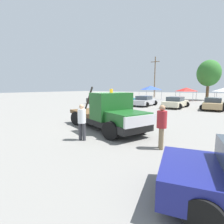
{
  "coord_description": "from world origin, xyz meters",
  "views": [
    {
      "loc": [
        6.3,
        -8.0,
        2.45
      ],
      "look_at": [
        0.5,
        0.0,
        1.05
      ],
      "focal_mm": 28.0,
      "sensor_mm": 36.0,
      "label": 1
    }
  ],
  "objects_px": {
    "tow_truck": "(109,114)",
    "canopy_tent_blue": "(151,88)",
    "person_at_hood": "(82,120)",
    "parked_car_teal": "(125,100)",
    "parked_car_cream": "(176,102)",
    "canopy_tent_red": "(186,89)",
    "parked_car_silver": "(144,101)",
    "parked_car_charcoal": "(101,99)",
    "tree_left": "(209,73)",
    "person_near_truck": "(162,124)",
    "utility_pole": "(155,76)",
    "parked_car_tan": "(213,104)"
  },
  "relations": [
    {
      "from": "tow_truck",
      "to": "canopy_tent_blue",
      "type": "bearing_deg",
      "value": 128.41
    },
    {
      "from": "person_at_hood",
      "to": "parked_car_teal",
      "type": "xyz_separation_m",
      "value": [
        -7.67,
        16.26,
        -0.33
      ]
    },
    {
      "from": "parked_car_teal",
      "to": "parked_car_cream",
      "type": "relative_size",
      "value": 1.05
    },
    {
      "from": "canopy_tent_blue",
      "to": "canopy_tent_red",
      "type": "height_order",
      "value": "canopy_tent_blue"
    },
    {
      "from": "canopy_tent_red",
      "to": "parked_car_silver",
      "type": "bearing_deg",
      "value": -99.94
    },
    {
      "from": "parked_car_silver",
      "to": "canopy_tent_red",
      "type": "relative_size",
      "value": 1.45
    },
    {
      "from": "person_at_hood",
      "to": "parked_car_cream",
      "type": "xyz_separation_m",
      "value": [
        -0.33,
        15.88,
        -0.33
      ]
    },
    {
      "from": "parked_car_cream",
      "to": "canopy_tent_blue",
      "type": "bearing_deg",
      "value": 37.08
    },
    {
      "from": "parked_car_charcoal",
      "to": "tow_truck",
      "type": "bearing_deg",
      "value": -131.24
    },
    {
      "from": "parked_car_teal",
      "to": "canopy_tent_blue",
      "type": "bearing_deg",
      "value": 12.18
    },
    {
      "from": "person_at_hood",
      "to": "tree_left",
      "type": "relative_size",
      "value": 0.22
    },
    {
      "from": "person_at_hood",
      "to": "tree_left",
      "type": "height_order",
      "value": "tree_left"
    },
    {
      "from": "person_near_truck",
      "to": "utility_pole",
      "type": "relative_size",
      "value": 0.18
    },
    {
      "from": "parked_car_silver",
      "to": "tree_left",
      "type": "bearing_deg",
      "value": -18.51
    },
    {
      "from": "person_at_hood",
      "to": "tree_left",
      "type": "xyz_separation_m",
      "value": [
        0.81,
        32.64,
        4.13
      ]
    },
    {
      "from": "tow_truck",
      "to": "utility_pole",
      "type": "bearing_deg",
      "value": 128.03
    },
    {
      "from": "utility_pole",
      "to": "parked_car_teal",
      "type": "bearing_deg",
      "value": -79.79
    },
    {
      "from": "tow_truck",
      "to": "utility_pole",
      "type": "relative_size",
      "value": 0.65
    },
    {
      "from": "tow_truck",
      "to": "person_near_truck",
      "type": "height_order",
      "value": "tow_truck"
    },
    {
      "from": "canopy_tent_red",
      "to": "person_near_truck",
      "type": "bearing_deg",
      "value": -78.71
    },
    {
      "from": "parked_car_silver",
      "to": "tree_left",
      "type": "distance_m",
      "value": 18.25
    },
    {
      "from": "utility_pole",
      "to": "parked_car_tan",
      "type": "bearing_deg",
      "value": -52.21
    },
    {
      "from": "tow_truck",
      "to": "canopy_tent_red",
      "type": "height_order",
      "value": "tow_truck"
    },
    {
      "from": "canopy_tent_blue",
      "to": "utility_pole",
      "type": "xyz_separation_m",
      "value": [
        -2.28,
        7.47,
        2.78
      ]
    },
    {
      "from": "person_near_truck",
      "to": "canopy_tent_blue",
      "type": "bearing_deg",
      "value": 84.82
    },
    {
      "from": "parked_car_cream",
      "to": "person_at_hood",
      "type": "bearing_deg",
      "value": -176.9
    },
    {
      "from": "canopy_tent_blue",
      "to": "tree_left",
      "type": "distance_m",
      "value": 11.07
    },
    {
      "from": "parked_car_charcoal",
      "to": "tree_left",
      "type": "xyz_separation_m",
      "value": [
        12.59,
        17.08,
        4.45
      ]
    },
    {
      "from": "person_near_truck",
      "to": "person_at_hood",
      "type": "xyz_separation_m",
      "value": [
        -3.38,
        -1.05,
        -0.05
      ]
    },
    {
      "from": "parked_car_charcoal",
      "to": "parked_car_tan",
      "type": "relative_size",
      "value": 0.93
    },
    {
      "from": "person_near_truck",
      "to": "parked_car_charcoal",
      "type": "height_order",
      "value": "person_near_truck"
    },
    {
      "from": "parked_car_silver",
      "to": "parked_car_cream",
      "type": "relative_size",
      "value": 0.98
    },
    {
      "from": "parked_car_silver",
      "to": "canopy_tent_red",
      "type": "height_order",
      "value": "canopy_tent_red"
    },
    {
      "from": "person_at_hood",
      "to": "utility_pole",
      "type": "distance_m",
      "value": 37.38
    },
    {
      "from": "person_near_truck",
      "to": "parked_car_teal",
      "type": "xyz_separation_m",
      "value": [
        -11.05,
        15.21,
        -0.37
      ]
    },
    {
      "from": "canopy_tent_blue",
      "to": "person_at_hood",
      "type": "bearing_deg",
      "value": -72.45
    },
    {
      "from": "parked_car_cream",
      "to": "parked_car_tan",
      "type": "xyz_separation_m",
      "value": [
        3.85,
        0.67,
        0.0
      ]
    },
    {
      "from": "person_at_hood",
      "to": "utility_pole",
      "type": "bearing_deg",
      "value": 4.94
    },
    {
      "from": "parked_car_silver",
      "to": "parked_car_cream",
      "type": "distance_m",
      "value": 4.0
    },
    {
      "from": "parked_car_charcoal",
      "to": "utility_pole",
      "type": "distance_m",
      "value": 20.39
    },
    {
      "from": "tree_left",
      "to": "canopy_tent_red",
      "type": "bearing_deg",
      "value": -124.81
    },
    {
      "from": "parked_car_silver",
      "to": "tow_truck",
      "type": "bearing_deg",
      "value": -164.49
    },
    {
      "from": "parked_car_cream",
      "to": "canopy_tent_blue",
      "type": "distance_m",
      "value": 14.89
    },
    {
      "from": "tow_truck",
      "to": "canopy_tent_red",
      "type": "relative_size",
      "value": 2.11
    },
    {
      "from": "parked_car_teal",
      "to": "canopy_tent_red",
      "type": "relative_size",
      "value": 1.56
    },
    {
      "from": "canopy_tent_red",
      "to": "parked_car_cream",
      "type": "bearing_deg",
      "value": -82.03
    },
    {
      "from": "canopy_tent_blue",
      "to": "canopy_tent_red",
      "type": "bearing_deg",
      "value": 4.21
    },
    {
      "from": "person_near_truck",
      "to": "utility_pole",
      "type": "height_order",
      "value": "utility_pole"
    },
    {
      "from": "parked_car_charcoal",
      "to": "canopy_tent_red",
      "type": "xyz_separation_m",
      "value": [
        9.69,
        12.91,
        1.42
      ]
    },
    {
      "from": "tow_truck",
      "to": "utility_pole",
      "type": "height_order",
      "value": "utility_pole"
    }
  ]
}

